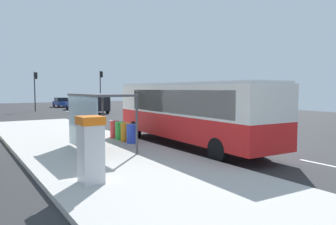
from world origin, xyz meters
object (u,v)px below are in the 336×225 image
recycling_bin_green (120,131)px  bus (188,110)px  recycling_bin_blue (132,134)px  sedan_near (76,104)px  recycling_bin_red (115,129)px  traffic_light_near_side (101,84)px  white_van (94,102)px  sedan_far (61,102)px  bus_shelter (94,107)px  recycling_bin_orange (126,132)px  traffic_light_far_side (35,85)px  ticket_machine (91,149)px

recycling_bin_green → bus: bearing=-48.1°
recycling_bin_blue → sedan_near: bearing=78.0°
recycling_bin_red → traffic_light_near_side: size_ratio=0.17×
bus → recycling_bin_blue: size_ratio=11.67×
white_van → sedan_far: (0.10, 15.19, -0.55)m
sedan_near → bus_shelter: size_ratio=1.10×
recycling_bin_green → recycling_bin_orange: bearing=-90.0°
sedan_near → traffic_light_far_side: size_ratio=0.86×
sedan_far → traffic_light_near_side: (3.19, -9.17, 2.81)m
bus_shelter → sedan_far: bearing=77.4°
traffic_light_near_side → bus_shelter: (-11.91, -29.87, -1.50)m
recycling_bin_green → recycling_bin_red: 0.70m
sedan_far → traffic_light_far_side: size_ratio=0.86×
recycling_bin_red → traffic_light_far_side: traffic_light_far_side is taller
recycling_bin_orange → recycling_bin_red: same height
sedan_near → sedan_far: bearing=90.0°
traffic_light_near_side → sedan_near: bearing=157.4°
sedan_near → traffic_light_near_side: (3.19, -1.33, 2.81)m
sedan_near → recycling_bin_red: (-6.50, -28.42, -0.14)m
sedan_far → recycling_bin_blue: (-6.50, -38.36, -0.14)m
white_van → ticket_machine: size_ratio=2.72×
ticket_machine → recycling_bin_orange: ticket_machine is taller
recycling_bin_blue → bus_shelter: 2.73m
bus → white_van: bus is taller
recycling_bin_orange → bus_shelter: size_ratio=0.24×
recycling_bin_blue → recycling_bin_red: size_ratio=1.00×
recycling_bin_blue → recycling_bin_green: bearing=90.0°
sedan_near → recycling_bin_orange: 30.52m
white_van → sedan_far: white_van is taller
recycling_bin_blue → traffic_light_far_side: traffic_light_far_side is taller
sedan_far → recycling_bin_orange: bearing=-99.8°
traffic_light_near_side → recycling_bin_green: bearing=-109.2°
white_van → traffic_light_near_side: 7.23m
sedan_near → traffic_light_near_side: bearing=-22.6°
recycling_bin_green → recycling_bin_blue: bearing=-90.0°
recycling_bin_blue → recycling_bin_orange: same height
bus → traffic_light_far_side: 31.44m
bus → sedan_near: bearing=82.8°
bus → traffic_light_far_side: size_ratio=2.17×
sedan_far → recycling_bin_orange: sedan_far is taller
sedan_far → recycling_bin_green: bearing=-100.0°
recycling_bin_orange → recycling_bin_red: 1.40m
recycling_bin_green → traffic_light_far_side: size_ratio=0.19×
traffic_light_near_side → recycling_bin_red: bearing=-109.7°
bus → ticket_machine: bearing=-147.5°
ticket_machine → recycling_bin_blue: ticket_machine is taller
sedan_near → recycling_bin_green: 29.83m
bus → recycling_bin_blue: 3.08m
ticket_machine → traffic_light_far_side: 36.00m
recycling_bin_green → traffic_light_far_side: 28.74m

